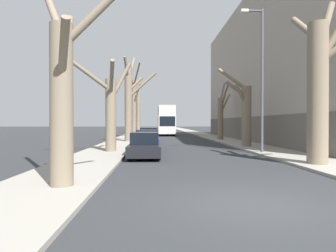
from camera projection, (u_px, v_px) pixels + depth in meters
The scene contains 18 objects.
ground_plane at pixel (250, 204), 7.01m from camera, with size 300.00×300.00×0.00m, color #2B2D30.
sidewalk_left at pixel (138, 133), 56.71m from camera, with size 3.07×120.00×0.12m, color gray.
sidewalk_right at pixel (195, 133), 57.20m from camera, with size 3.07×120.00×0.12m, color gray.
building_facade_right at pixel (287, 72), 31.91m from camera, with size 10.08×34.35×14.77m.
street_tree_left_0 at pixel (64, 86), 8.59m from camera, with size 4.26×3.91×7.07m.
street_tree_left_1 at pixel (110, 109), 18.74m from camera, with size 3.99×2.72×5.96m.
street_tree_left_2 at pixel (129, 100), 29.24m from camera, with size 3.12×3.91×8.76m.
street_tree_left_3 at pixel (135, 104), 39.11m from camera, with size 1.90×3.71×9.48m.
street_tree_left_4 at pixel (138, 111), 49.44m from camera, with size 2.47×3.06×7.48m.
street_tree_right_0 at pixel (320, 84), 13.11m from camera, with size 2.90×3.62×7.56m.
street_tree_right_1 at pixel (245, 113), 23.01m from camera, with size 2.53×1.26×6.22m.
street_tree_right_2 at pixel (221, 115), 32.61m from camera, with size 2.01×3.83×6.32m.
double_decker_bus at pixel (166, 119), 46.63m from camera, with size 2.47×10.37×4.43m.
parked_car_0 at pixel (145, 146), 16.58m from camera, with size 1.72×4.26×1.39m.
parked_car_1 at pixel (147, 140), 22.09m from camera, with size 1.80×4.44×1.38m.
parked_car_2 at pixel (149, 136), 28.41m from camera, with size 1.83×4.18×1.45m.
parked_car_3 at pixel (150, 134), 33.87m from camera, with size 1.88×4.18×1.40m.
lamp_post at pixel (261, 74), 18.28m from camera, with size 1.40×0.20×8.90m.
Camera 1 is at (-2.24, -6.90, 1.91)m, focal length 32.00 mm.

